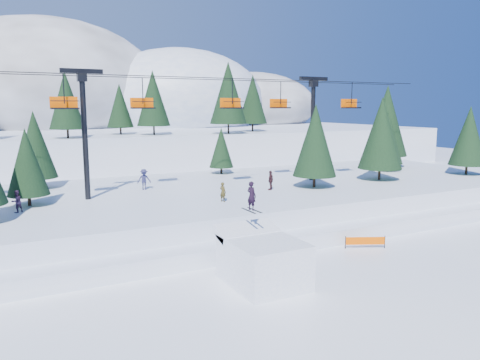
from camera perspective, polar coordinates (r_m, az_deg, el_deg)
name	(u,v)px	position (r m, az deg, el deg)	size (l,w,h in m)	color
ground	(311,284)	(27.32, 8.62, -12.41)	(160.00, 160.00, 0.00)	white
mid_shelf	(192,204)	(42.24, -5.81, -2.89)	(70.00, 22.00, 2.50)	white
berm	(245,239)	(33.58, 0.56, -7.21)	(70.00, 6.00, 1.10)	white
mountain_ridge	(56,107)	(94.37, -21.50, 8.23)	(119.00, 60.49, 26.46)	white
jump_kicker	(262,259)	(26.71, 2.73, -9.65)	(3.77, 5.14, 5.63)	white
chairlift	(205,113)	(41.89, -4.32, 8.16)	(46.00, 3.21, 10.28)	black
conifer_stand	(220,138)	(42.69, -2.40, 5.12)	(64.79, 16.19, 9.94)	black
distant_skiers	(191,181)	(41.52, -6.05, -0.13)	(30.31, 9.25, 1.87)	#391D21
banner_near	(365,241)	(34.29, 15.02, -7.19)	(2.60, 1.24, 0.90)	black
banner_far	(367,231)	(37.06, 15.23, -5.99)	(2.81, 0.59, 0.90)	black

